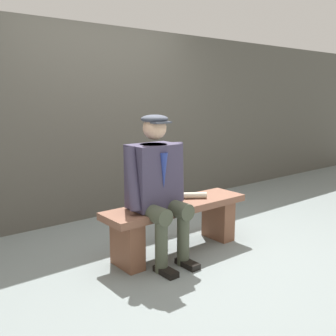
% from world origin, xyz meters
% --- Properties ---
extents(ground_plane, '(30.00, 30.00, 0.00)m').
position_xyz_m(ground_plane, '(0.00, 0.00, 0.00)').
color(ground_plane, gray).
extents(bench, '(1.50, 0.39, 0.48)m').
position_xyz_m(bench, '(0.00, 0.00, 0.32)').
color(bench, brown).
rests_on(bench, ground).
extents(seated_man, '(0.61, 0.59, 1.32)m').
position_xyz_m(seated_man, '(0.27, 0.05, 0.73)').
color(seated_man, '#3F3952').
rests_on(seated_man, ground).
extents(rolled_magazine, '(0.27, 0.21, 0.06)m').
position_xyz_m(rolled_magazine, '(-0.22, -0.03, 0.51)').
color(rolled_magazine, beige).
rests_on(rolled_magazine, bench).
extents(stadium_wall, '(12.00, 0.24, 2.30)m').
position_xyz_m(stadium_wall, '(0.00, -1.57, 1.15)').
color(stadium_wall, '#4D4A42').
rests_on(stadium_wall, ground).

